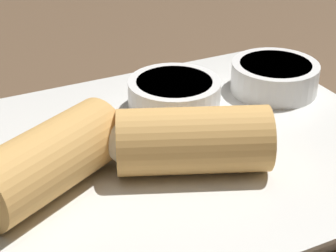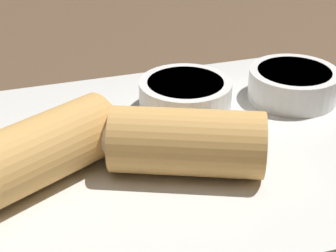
# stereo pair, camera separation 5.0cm
# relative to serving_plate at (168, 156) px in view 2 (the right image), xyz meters

# --- Properties ---
(table_surface) EXTENTS (1.80, 1.40, 0.02)m
(table_surface) POSITION_rel_serving_plate_xyz_m (-0.01, 0.00, -0.02)
(table_surface) COLOR brown
(table_surface) RESTS_ON ground
(serving_plate) EXTENTS (0.33, 0.26, 0.01)m
(serving_plate) POSITION_rel_serving_plate_xyz_m (0.00, 0.00, 0.00)
(serving_plate) COLOR silver
(serving_plate) RESTS_ON table_surface
(roll_front_left) EXTENTS (0.11, 0.08, 0.04)m
(roll_front_left) POSITION_rel_serving_plate_xyz_m (-0.00, -0.03, 0.03)
(roll_front_left) COLOR #DBA356
(roll_front_left) RESTS_ON serving_plate
(roll_front_right) EXTENTS (0.11, 0.08, 0.04)m
(roll_front_right) POSITION_rel_serving_plate_xyz_m (-0.09, -0.01, 0.03)
(roll_front_right) COLOR #DBA356
(roll_front_right) RESTS_ON serving_plate
(dipping_bowl_near) EXTENTS (0.07, 0.07, 0.02)m
(dipping_bowl_near) POSITION_rel_serving_plate_xyz_m (0.03, 0.05, 0.02)
(dipping_bowl_near) COLOR white
(dipping_bowl_near) RESTS_ON serving_plate
(dipping_bowl_far) EXTENTS (0.07, 0.07, 0.02)m
(dipping_bowl_far) POSITION_rel_serving_plate_xyz_m (0.12, 0.04, 0.02)
(dipping_bowl_far) COLOR white
(dipping_bowl_far) RESTS_ON serving_plate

